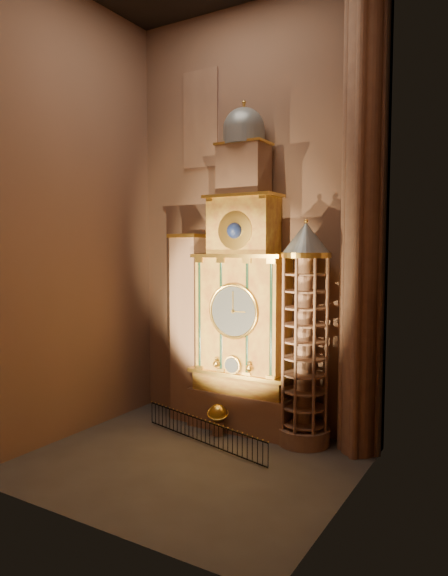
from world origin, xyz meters
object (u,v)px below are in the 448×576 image
Objects in this scene: celestial_globe at (218,417)px; iron_railing at (203,432)px; astronomical_clock at (243,302)px; portrait_tower at (189,326)px; stair_turret at (305,336)px.

iron_railing is (0.05, -1.41, -0.33)m from celestial_globe.
celestial_globe is at bearing -114.63° from astronomical_clock.
astronomical_clock is at bearing -0.29° from portrait_tower.
celestial_globe is at bearing 91.88° from iron_railing.
celestial_globe is at bearing -27.78° from portrait_tower.
stair_turret is (3.50, -0.26, -1.41)m from astronomical_clock.
portrait_tower reaches higher than celestial_globe.
astronomical_clock is 6.72m from iron_railing.
iron_railing is at bearing -88.12° from celestial_globe.
astronomical_clock is at bearing 175.70° from stair_turret.
iron_railing is at bearing -102.09° from astronomical_clock.
astronomical_clock is at bearing 77.91° from iron_railing.
stair_turret reaches higher than celestial_globe.
portrait_tower is 6.05m from iron_railing.
astronomical_clock is 3.78m from stair_turret.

